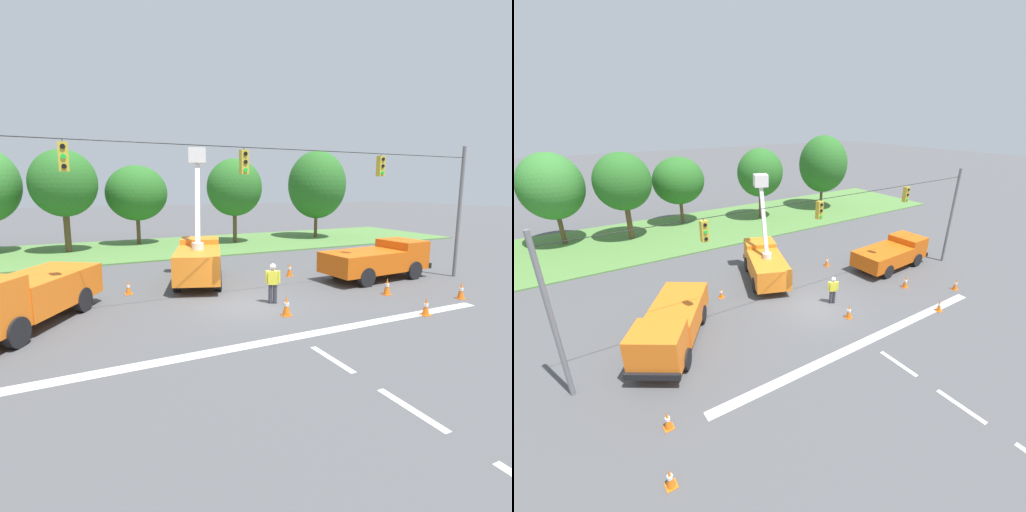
% 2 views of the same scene
% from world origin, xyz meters
% --- Properties ---
extents(ground_plane, '(200.00, 200.00, 0.00)m').
position_xyz_m(ground_plane, '(0.00, 0.00, 0.00)').
color(ground_plane, '#4C4C4F').
extents(grass_verge, '(56.00, 12.00, 0.10)m').
position_xyz_m(grass_verge, '(0.00, 18.00, 0.05)').
color(grass_verge, '#517F3D').
rests_on(grass_verge, ground).
extents(lane_markings, '(17.60, 15.25, 0.01)m').
position_xyz_m(lane_markings, '(0.00, -5.56, 0.00)').
color(lane_markings, silver).
rests_on(lane_markings, ground).
extents(signal_gantry, '(26.20, 0.33, 7.20)m').
position_xyz_m(signal_gantry, '(0.03, -0.00, 4.43)').
color(signal_gantry, slate).
rests_on(signal_gantry, ground).
extents(tree_centre, '(4.88, 4.44, 7.83)m').
position_xyz_m(tree_centre, '(-6.63, 18.56, 5.30)').
color(tree_centre, brown).
rests_on(tree_centre, ground).
extents(tree_east, '(5.23, 4.50, 6.89)m').
position_xyz_m(tree_east, '(-0.97, 20.75, 4.51)').
color(tree_east, brown).
rests_on(tree_east, ground).
extents(tree_far_east, '(4.97, 4.53, 7.52)m').
position_xyz_m(tree_far_east, '(7.05, 18.02, 4.99)').
color(tree_far_east, brown).
rests_on(tree_far_east, ground).
extents(tree_east_end, '(5.50, 5.92, 8.53)m').
position_xyz_m(tree_east_end, '(15.81, 18.08, 5.25)').
color(tree_east_end, brown).
rests_on(tree_east_end, ground).
extents(utility_truck_bucket_lift, '(4.13, 6.36, 7.10)m').
position_xyz_m(utility_truck_bucket_lift, '(-0.56, 4.85, 1.40)').
color(utility_truck_bucket_lift, orange).
rests_on(utility_truck_bucket_lift, ground).
extents(utility_truck_support_near, '(6.37, 2.84, 2.05)m').
position_xyz_m(utility_truck_support_near, '(8.66, 1.52, 1.10)').
color(utility_truck_support_near, '#D6560F').
rests_on(utility_truck_support_near, ground).
extents(utility_truck_support_far, '(5.63, 6.83, 2.22)m').
position_xyz_m(utility_truck_support_far, '(-8.38, 1.05, 1.18)').
color(utility_truck_support_far, orange).
rests_on(utility_truck_support_far, ground).
extents(road_worker, '(0.58, 0.40, 1.77)m').
position_xyz_m(road_worker, '(1.15, -0.23, 1.00)').
color(road_worker, '#383842').
rests_on(road_worker, ground).
extents(traffic_cone_foreground_left, '(0.36, 0.36, 0.77)m').
position_xyz_m(traffic_cone_foreground_left, '(9.23, -3.31, 0.38)').
color(traffic_cone_foreground_left, orange).
rests_on(traffic_cone_foreground_left, ground).
extents(traffic_cone_foreground_right, '(0.36, 0.36, 0.73)m').
position_xyz_m(traffic_cone_foreground_right, '(5.85, -4.32, 0.36)').
color(traffic_cone_foreground_right, orange).
rests_on(traffic_cone_foreground_right, ground).
extents(traffic_cone_mid_left, '(0.36, 0.36, 0.83)m').
position_xyz_m(traffic_cone_mid_left, '(0.82, -1.99, 0.41)').
color(traffic_cone_mid_left, orange).
rests_on(traffic_cone_mid_left, ground).
extents(traffic_cone_lane_edge_a, '(0.36, 0.36, 0.67)m').
position_xyz_m(traffic_cone_lane_edge_a, '(-4.31, 4.08, 0.32)').
color(traffic_cone_lane_edge_a, orange).
rests_on(traffic_cone_lane_edge_a, ground).
extents(traffic_cone_far_left, '(0.36, 0.36, 0.79)m').
position_xyz_m(traffic_cone_far_left, '(4.60, 4.17, 0.39)').
color(traffic_cone_far_left, orange).
rests_on(traffic_cone_far_left, ground).
extents(traffic_cone_far_right, '(0.36, 0.36, 0.82)m').
position_xyz_m(traffic_cone_far_right, '(6.69, -1.32, 0.41)').
color(traffic_cone_far_right, orange).
rests_on(traffic_cone_far_right, ground).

